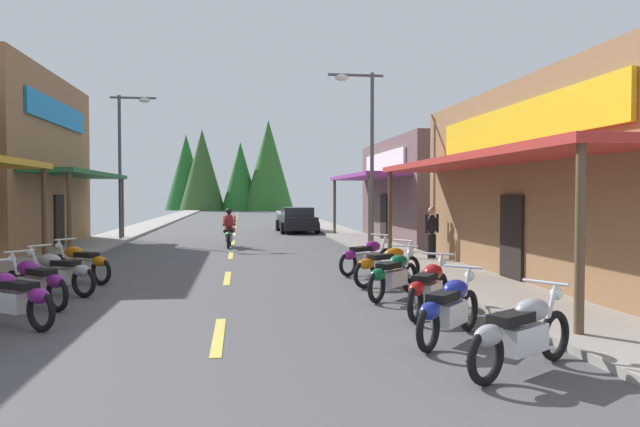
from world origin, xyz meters
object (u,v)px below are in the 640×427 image
motorcycle_parked_right_4 (387,264)px  motorcycle_parked_left_4 (80,262)px  streetlamp_left (126,147)px  parked_car_curbside (297,220)px  pedestrian_browsing (432,230)px  motorcycle_parked_right_3 (393,274)px  streetlamp_right (364,137)px  rider_cruising_lead (229,231)px  motorcycle_parked_right_5 (367,256)px  motorcycle_parked_left_3 (58,272)px  motorcycle_parked_left_1 (12,296)px  motorcycle_parked_right_1 (449,308)px  motorcycle_parked_left_2 (35,281)px  motorcycle_parked_right_0 (521,332)px  motorcycle_parked_right_2 (429,287)px

motorcycle_parked_right_4 → motorcycle_parked_left_4: (-7.15, 1.39, 0.00)m
motorcycle_parked_left_4 → streetlamp_left: bearing=-46.6°
motorcycle_parked_right_4 → parked_car_curbside: 19.35m
pedestrian_browsing → motorcycle_parked_right_3: bearing=128.5°
motorcycle_parked_left_4 → parked_car_curbside: size_ratio=0.40×
streetlamp_right → motorcycle_parked_right_4: (-1.06, -7.58, -3.68)m
streetlamp_right → rider_cruising_lead: size_ratio=3.02×
motorcycle_parked_right_3 → parked_car_curbside: 20.96m
motorcycle_parked_right_5 → motorcycle_parked_left_4: bearing=147.8°
streetlamp_right → motorcycle_parked_left_3: 12.00m
streetlamp_left → parked_car_curbside: streetlamp_left is taller
motorcycle_parked_left_4 → parked_car_curbside: parked_car_curbside is taller
streetlamp_right → motorcycle_parked_left_1: streetlamp_right is taller
streetlamp_right → motorcycle_parked_right_3: (-1.34, -9.19, -3.68)m
motorcycle_parked_right_1 → parked_car_curbside: parked_car_curbside is taller
motorcycle_parked_right_3 → motorcycle_parked_right_1: bearing=-140.9°
motorcycle_parked_right_5 → motorcycle_parked_left_2: size_ratio=1.07×
motorcycle_parked_right_4 → streetlamp_right: bearing=50.9°
motorcycle_parked_left_1 → pedestrian_browsing: pedestrian_browsing is taller
motorcycle_parked_left_3 → motorcycle_parked_right_4: bearing=-145.0°
motorcycle_parked_left_2 → pedestrian_browsing: bearing=-105.3°
motorcycle_parked_right_0 → motorcycle_parked_right_4: size_ratio=0.99×
motorcycle_parked_right_1 → motorcycle_parked_right_2: 1.90m
motorcycle_parked_right_1 → motorcycle_parked_left_3: size_ratio=0.89×
motorcycle_parked_left_4 → motorcycle_parked_right_2: bearing=-176.2°
streetlamp_left → motorcycle_parked_left_1: size_ratio=3.70×
motorcycle_parked_left_1 → motorcycle_parked_left_4: bearing=-50.9°
motorcycle_parked_left_1 → motorcycle_parked_left_3: size_ratio=0.95×
motorcycle_parked_left_2 → motorcycle_parked_right_1: bearing=-165.1°
motorcycle_parked_right_5 → motorcycle_parked_right_3: bearing=-130.5°
motorcycle_parked_right_1 → pedestrian_browsing: 10.12m
streetlamp_left → motorcycle_parked_right_5: (8.39, -12.33, -3.73)m
motorcycle_parked_right_0 → motorcycle_parked_right_3: 5.14m
motorcycle_parked_right_2 → streetlamp_left: bearing=60.8°
rider_cruising_lead → motorcycle_parked_left_2: bearing=165.6°
motorcycle_parked_right_3 → pedestrian_browsing: bearing=16.2°
streetlamp_right → motorcycle_parked_left_2: (-8.22, -9.30, -3.68)m
motorcycle_parked_right_3 → motorcycle_parked_left_1: (-6.69, -1.76, 0.00)m
motorcycle_parked_left_2 → pedestrian_browsing: size_ratio=0.96×
motorcycle_parked_left_3 → pedestrian_browsing: 10.84m
motorcycle_parked_right_1 → pedestrian_browsing: size_ratio=0.96×
motorcycle_parked_right_4 → motorcycle_parked_left_1: same height
rider_cruising_lead → parked_car_curbside: bearing=-20.7°
streetlamp_left → motorcycle_parked_right_4: 17.03m
motorcycle_parked_left_4 → motorcycle_parked_right_0: bearing=168.6°
streetlamp_right → motorcycle_parked_left_4: (-8.21, -6.18, -3.68)m
streetlamp_left → motorcycle_parked_right_3: size_ratio=3.91×
streetlamp_left → streetlamp_right: bearing=-35.3°
motorcycle_parked_right_4 → motorcycle_parked_left_2: 7.36m
motorcycle_parked_right_5 → pedestrian_browsing: (2.61, 2.48, 0.51)m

